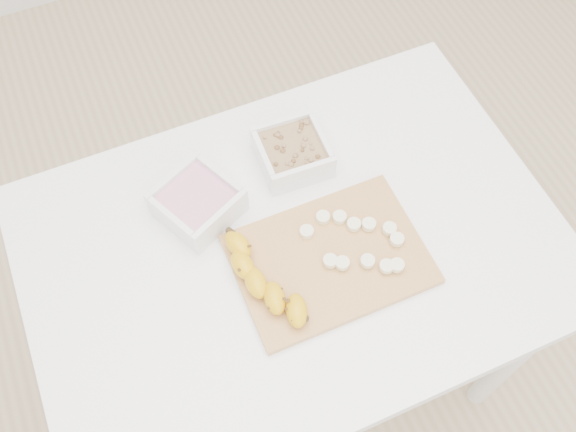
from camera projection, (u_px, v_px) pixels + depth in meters
name	position (u px, v px, depth m)	size (l,w,h in m)	color
ground	(292.00, 363.00, 1.85)	(3.50, 3.50, 0.00)	#C6AD89
table	(294.00, 266.00, 1.29)	(1.00, 0.70, 0.75)	white
bowl_yogurt	(198.00, 202.00, 1.21)	(0.18, 0.18, 0.06)	white
bowl_granola	(292.00, 152.00, 1.27)	(0.14, 0.14, 0.06)	white
cutting_board	(329.00, 259.00, 1.18)	(0.35, 0.25, 0.01)	#C8844C
banana	(265.00, 281.00, 1.13)	(0.06, 0.22, 0.04)	#D99E0B
banana_slices	(358.00, 241.00, 1.18)	(0.17, 0.17, 0.02)	beige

